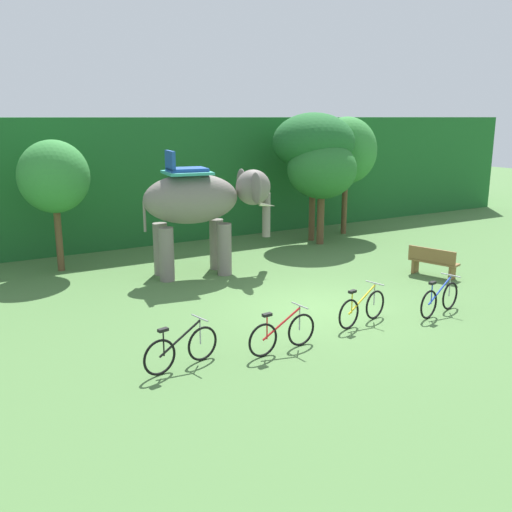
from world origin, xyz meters
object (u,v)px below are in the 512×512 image
Objects in this scene: bike_yellow at (362,308)px; tree_center_right at (346,151)px; bike_black at (181,349)px; bike_blue at (440,299)px; tree_far_right at (314,142)px; tree_center at (54,177)px; elephant at (202,203)px; tree_center_left at (322,170)px; wooden_bench at (433,261)px; bike_red at (282,334)px.

tree_center_right is at bearing 53.55° from bike_yellow.
bike_blue is at bearing -2.68° from bike_black.
bike_blue is (-2.37, -8.68, -3.40)m from tree_far_right.
bike_yellow is (5.05, -8.51, -2.56)m from tree_center.
elephant is 7.13m from bike_black.
bike_black is (0.44, -8.62, -2.56)m from tree_center.
tree_center is 2.42× the size of bike_blue.
wooden_bench is at bearing -87.96° from tree_center_left.
bike_red is at bearing -73.99° from tree_center.
bike_red is (2.12, -0.31, 0.00)m from bike_black.
tree_far_right reaches higher than bike_blue.
bike_black is (-11.01, -8.78, -3.01)m from tree_center_right.
tree_center reaches higher than tree_center_left.
bike_yellow is (-6.40, -8.67, -3.01)m from tree_center_right.
tree_far_right reaches higher than tree_center_left.
tree_center_left is at bearing -98.03° from tree_far_right.
bike_blue is 3.53m from wooden_bench.
tree_center_right is 1.12× the size of elephant.
bike_black is 1.08× the size of wooden_bench.
elephant reaches higher than bike_black.
tree_center_left reaches higher than bike_black.
tree_center_left reaches higher than bike_blue.
bike_red is at bearing -100.60° from elephant.
tree_center is 9.47m from tree_center_left.
bike_red is at bearing 179.91° from bike_blue.
bike_red is 1.02× the size of bike_blue.
bike_black is 1.00× the size of bike_yellow.
tree_center is 0.83× the size of tree_far_right.
tree_center is 4.61m from elephant.
bike_red is 2.52m from bike_yellow.
bike_yellow is 1.08× the size of wooden_bench.
tree_center is at bearing 128.67° from bike_blue.
bike_black is 9.43m from wooden_bench.
bike_black is at bearing -141.43° from tree_center_right.
bike_red is 1.02× the size of bike_yellow.
tree_center_left is (9.42, -0.96, -0.13)m from tree_center.
tree_far_right is 9.99m from bike_yellow.
tree_center_right reaches higher than bike_blue.
bike_yellow is (4.60, 0.11, 0.00)m from bike_black.
elephant is 2.48× the size of bike_red.
tree_center_left is at bearing 49.29° from bike_red.
tree_center_left is 0.80× the size of tree_far_right.
tree_far_right reaches higher than bike_yellow.
wooden_bench is at bearing -89.12° from tree_far_right.
bike_black is at bearing -166.46° from wooden_bench.
tree_center_left is 5.92m from elephant.
wooden_bench is at bearing -33.70° from tree_center.
bike_black is at bearing 171.75° from bike_red.
tree_center reaches higher than bike_red.
tree_center_right reaches higher than elephant.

